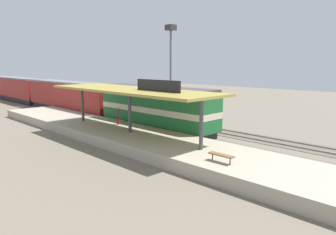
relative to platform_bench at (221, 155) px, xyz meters
The scene contains 11 objects.
ground_plane 13.45m from the platform_bench, 53.29° to the left, with size 120.00×120.00×0.00m, color #706656.
track_near 12.36m from the platform_bench, 60.78° to the left, with size 3.20×110.00×0.16m.
track_far 15.14m from the platform_bench, 45.34° to the left, with size 3.20×110.00×0.16m.
platform 10.86m from the platform_bench, 82.56° to the left, with size 6.00×44.00×0.90m, color #A89E89.
station_canopy 11.19m from the platform_bench, 82.50° to the left, with size 5.20×18.00×4.70m.
platform_bench is the anchor object (origin of this frame).
locomotive 13.86m from the platform_bench, 64.27° to the left, with size 2.93×14.43×4.44m.
passenger_carriage_front 31.05m from the platform_bench, 78.85° to the left, with size 2.90×20.00×4.24m.
passenger_carriage_rear 51.61m from the platform_bench, 83.32° to the left, with size 2.90×20.00×4.24m.
light_mast 23.77m from the platform_bench, 52.55° to the left, with size 1.10×1.10×11.70m.
person_waiting 14.67m from the platform_bench, 78.94° to the left, with size 0.34×0.34×1.71m.
Camera 1 is at (-21.27, -21.55, 6.78)m, focal length 33.69 mm.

